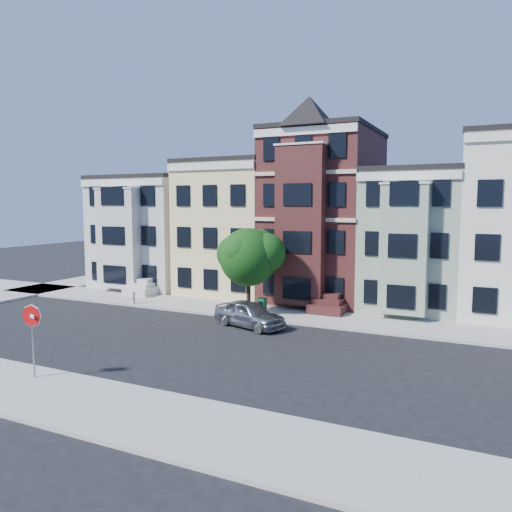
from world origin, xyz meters
The scene contains 12 objects.
ground centered at (0.00, 0.00, 0.00)m, with size 120.00×120.00×0.00m, color black.
far_sidewalk centered at (0.00, 8.00, 0.07)m, with size 60.00×4.00×0.15m, color #9E9B93.
near_sidewalk centered at (0.00, -8.00, 0.07)m, with size 60.00×4.00×0.15m, color #9E9B93.
house_white centered at (-15.00, 14.50, 4.50)m, with size 8.00×9.00×9.00m, color beige.
house_yellow centered at (-7.00, 14.50, 5.00)m, with size 7.00×9.00×10.00m, color #F3DE97.
house_brown centered at (0.00, 14.50, 6.00)m, with size 7.00×9.00×12.00m, color #3F1918.
house_green centered at (6.50, 14.50, 4.50)m, with size 6.00×9.00×9.00m, color gray.
street_tree centered at (-2.43, 6.95, 3.48)m, with size 5.72×5.72×6.66m, color #175111, non-canonical shape.
parked_car centered at (-1.13, 4.45, 0.76)m, with size 1.81×4.49×1.53m, color gray.
newspaper_box centered at (-1.52, 6.99, 0.68)m, with size 0.48×0.43×1.06m, color #105529.
fire_hydrant centered at (-10.98, 6.30, 0.50)m, with size 0.25×0.25×0.70m, color beige.
stop_sign centered at (-4.92, -7.07, 1.81)m, with size 0.91×0.13×3.32m, color #B50B0C, non-canonical shape.
Camera 1 is at (11.35, -20.53, 7.00)m, focal length 35.00 mm.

